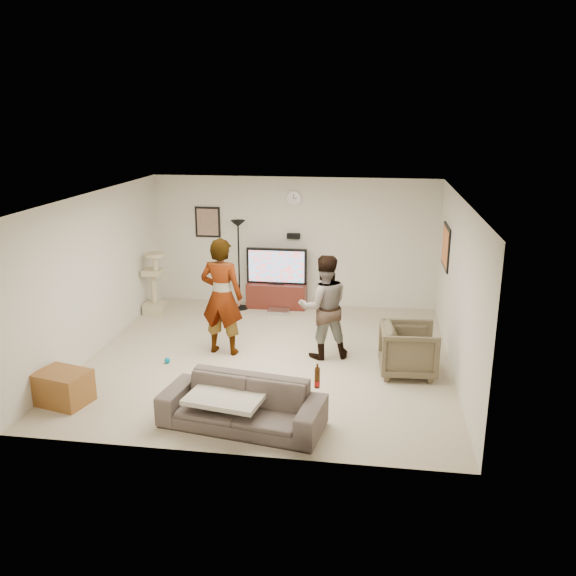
# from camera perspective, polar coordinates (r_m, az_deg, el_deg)

# --- Properties ---
(floor) EXTENTS (5.50, 5.50, 0.02)m
(floor) POSITION_cam_1_polar(r_m,az_deg,el_deg) (9.32, -1.79, -6.72)
(floor) COLOR tan
(floor) RESTS_ON ground
(ceiling) EXTENTS (5.50, 5.50, 0.02)m
(ceiling) POSITION_cam_1_polar(r_m,az_deg,el_deg) (8.64, -1.94, 8.82)
(ceiling) COLOR white
(ceiling) RESTS_ON wall_back
(wall_back) EXTENTS (5.50, 0.04, 2.50)m
(wall_back) POSITION_cam_1_polar(r_m,az_deg,el_deg) (11.54, 0.56, 4.43)
(wall_back) COLOR silver
(wall_back) RESTS_ON floor
(wall_front) EXTENTS (5.50, 0.04, 2.50)m
(wall_front) POSITION_cam_1_polar(r_m,az_deg,el_deg) (6.36, -6.26, -5.93)
(wall_front) COLOR silver
(wall_front) RESTS_ON floor
(wall_left) EXTENTS (0.04, 5.50, 2.50)m
(wall_left) POSITION_cam_1_polar(r_m,az_deg,el_deg) (9.76, -17.97, 1.36)
(wall_left) COLOR silver
(wall_left) RESTS_ON floor
(wall_right) EXTENTS (0.04, 5.50, 2.50)m
(wall_right) POSITION_cam_1_polar(r_m,az_deg,el_deg) (8.85, 15.95, 0.02)
(wall_right) COLOR silver
(wall_right) RESTS_ON floor
(wall_clock) EXTENTS (0.26, 0.04, 0.26)m
(wall_clock) POSITION_cam_1_polar(r_m,az_deg,el_deg) (11.36, 0.55, 8.59)
(wall_clock) COLOR silver
(wall_clock) RESTS_ON wall_back
(wall_speaker) EXTENTS (0.25, 0.10, 0.10)m
(wall_speaker) POSITION_cam_1_polar(r_m,az_deg,el_deg) (11.45, 0.52, 5.00)
(wall_speaker) COLOR black
(wall_speaker) RESTS_ON wall_back
(picture_back) EXTENTS (0.42, 0.03, 0.52)m
(picture_back) POSITION_cam_1_polar(r_m,az_deg,el_deg) (11.80, -7.70, 6.28)
(picture_back) COLOR #7F6552
(picture_back) RESTS_ON wall_back
(picture_right) EXTENTS (0.03, 0.78, 0.62)m
(picture_right) POSITION_cam_1_polar(r_m,az_deg,el_deg) (10.33, 14.88, 3.85)
(picture_right) COLOR orange
(picture_right) RESTS_ON wall_right
(tv_stand) EXTENTS (1.14, 0.45, 0.48)m
(tv_stand) POSITION_cam_1_polar(r_m,az_deg,el_deg) (11.60, -1.08, -0.67)
(tv_stand) COLOR #471912
(tv_stand) RESTS_ON floor
(console_box) EXTENTS (0.40, 0.30, 0.07)m
(console_box) POSITION_cam_1_polar(r_m,az_deg,el_deg) (11.28, -0.93, -2.27)
(console_box) COLOR #B9B9BC
(console_box) RESTS_ON floor
(tv) EXTENTS (1.17, 0.08, 0.69)m
(tv) POSITION_cam_1_polar(r_m,az_deg,el_deg) (11.44, -1.09, 2.12)
(tv) COLOR black
(tv) RESTS_ON tv_stand
(tv_screen) EXTENTS (1.07, 0.01, 0.61)m
(tv_screen) POSITION_cam_1_polar(r_m,az_deg,el_deg) (11.40, -1.13, 2.07)
(tv_screen) COLOR #169CD3
(tv_screen) RESTS_ON tv
(floor_lamp) EXTENTS (0.32, 0.32, 1.72)m
(floor_lamp) POSITION_cam_1_polar(r_m,az_deg,el_deg) (11.37, -4.72, 2.16)
(floor_lamp) COLOR black
(floor_lamp) RESTS_ON floor
(cat_tree) EXTENTS (0.40, 0.40, 1.18)m
(cat_tree) POSITION_cam_1_polar(r_m,az_deg,el_deg) (11.43, -12.78, 0.49)
(cat_tree) COLOR tan
(cat_tree) RESTS_ON floor
(person_left) EXTENTS (0.73, 0.53, 1.85)m
(person_left) POSITION_cam_1_polar(r_m,az_deg,el_deg) (9.25, -6.37, -0.82)
(person_left) COLOR #9A9A9A
(person_left) RESTS_ON floor
(person_right) EXTENTS (0.94, 0.82, 1.62)m
(person_right) POSITION_cam_1_polar(r_m,az_deg,el_deg) (9.09, 3.46, -1.81)
(person_right) COLOR navy
(person_right) RESTS_ON floor
(sofa) EXTENTS (2.06, 1.07, 0.57)m
(sofa) POSITION_cam_1_polar(r_m,az_deg,el_deg) (7.31, -4.43, -11.06)
(sofa) COLOR #4E443E
(sofa) RESTS_ON floor
(throw_blanket) EXTENTS (1.01, 0.85, 0.06)m
(throw_blanket) POSITION_cam_1_polar(r_m,az_deg,el_deg) (7.31, -5.87, -10.24)
(throw_blanket) COLOR beige
(throw_blanket) RESTS_ON sofa
(beer_bottle) EXTENTS (0.06, 0.06, 0.25)m
(beer_bottle) POSITION_cam_1_polar(r_m,az_deg,el_deg) (7.00, 2.82, -8.59)
(beer_bottle) COLOR #381C06
(beer_bottle) RESTS_ON sofa
(armchair) EXTENTS (0.85, 0.83, 0.74)m
(armchair) POSITION_cam_1_polar(r_m,az_deg,el_deg) (8.81, 11.47, -5.83)
(armchair) COLOR brown
(armchair) RESTS_ON floor
(side_table) EXTENTS (0.75, 0.63, 0.44)m
(side_table) POSITION_cam_1_polar(r_m,az_deg,el_deg) (8.39, -20.74, -8.90)
(side_table) COLOR brown
(side_table) RESTS_ON floor
(toy_ball) EXTENTS (0.09, 0.09, 0.09)m
(toy_ball) POSITION_cam_1_polar(r_m,az_deg,el_deg) (9.27, -11.50, -6.83)
(toy_ball) COLOR #007193
(toy_ball) RESTS_ON floor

